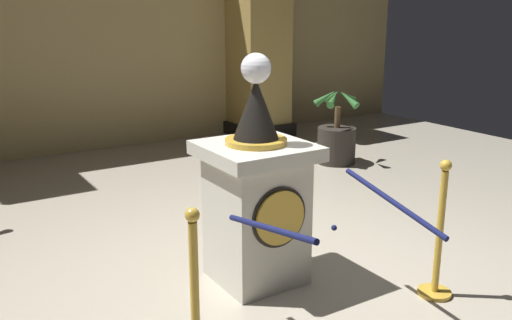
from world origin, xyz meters
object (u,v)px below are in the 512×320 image
(stanchion_near, at_px, (195,320))
(stanchion_far, at_px, (438,250))
(pedestal_clock, at_px, (256,197))
(potted_palm_right, at_px, (336,140))

(stanchion_near, height_order, stanchion_far, stanchion_far)
(pedestal_clock, distance_m, stanchion_far, 1.34)
(pedestal_clock, distance_m, potted_palm_right, 3.53)
(pedestal_clock, xyz_separation_m, stanchion_far, (0.95, -0.90, -0.31))
(stanchion_far, distance_m, potted_palm_right, 3.61)
(stanchion_far, bearing_deg, potted_palm_right, 61.37)
(stanchion_near, distance_m, stanchion_far, 1.86)
(stanchion_near, relative_size, potted_palm_right, 0.96)
(stanchion_far, bearing_deg, stanchion_near, 177.35)
(pedestal_clock, height_order, stanchion_near, pedestal_clock)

